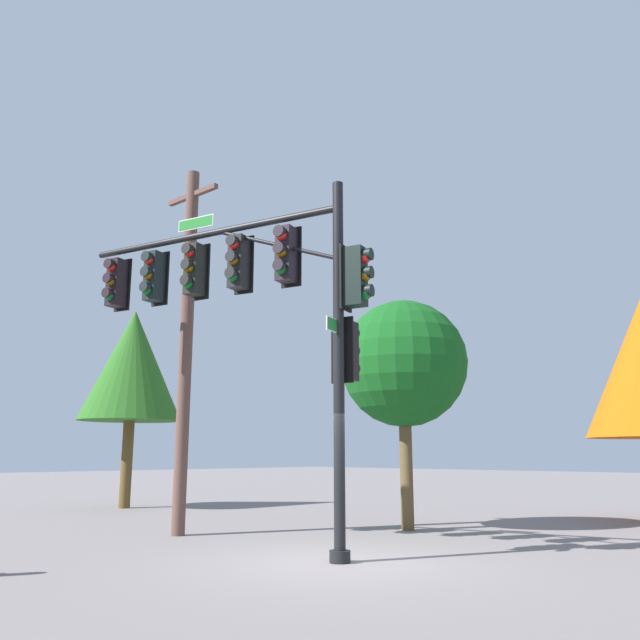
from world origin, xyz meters
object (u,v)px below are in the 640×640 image
object	(u,v)px
tree_far	(404,364)
tree_mid	(133,366)
signal_pole_assembly	(249,291)
utility_pole	(186,339)

from	to	relation	value
tree_far	tree_mid	bearing A→B (deg)	7.79
signal_pole_assembly	tree_far	world-z (taller)	signal_pole_assembly
utility_pole	tree_far	world-z (taller)	utility_pole
utility_pole	signal_pole_assembly	bearing A→B (deg)	167.51
tree_mid	tree_far	size ratio (longest dim) A/B	1.22
signal_pole_assembly	utility_pole	world-z (taller)	utility_pole
utility_pole	tree_far	distance (m)	5.46
signal_pole_assembly	tree_far	size ratio (longest dim) A/B	1.21
signal_pole_assembly	utility_pole	xyz separation A→B (m)	(3.18, -0.70, -0.49)
signal_pole_assembly	tree_mid	distance (m)	11.54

